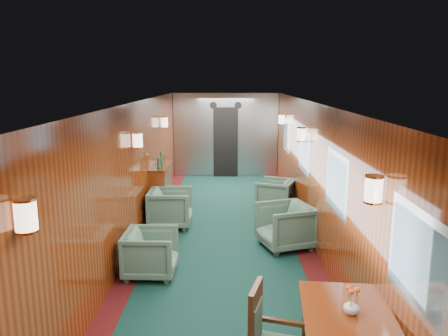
{
  "coord_description": "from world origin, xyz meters",
  "views": [
    {
      "loc": [
        0.09,
        -6.54,
        2.78
      ],
      "look_at": [
        0.0,
        1.42,
        1.15
      ],
      "focal_mm": 35.0,
      "sensor_mm": 36.0,
      "label": 1
    }
  ],
  "objects_px": {
    "armchair_right_far": "(275,195)",
    "armchair_left_near": "(151,253)",
    "credenza": "(161,189)",
    "dining_table": "(347,325)",
    "armchair_right_near": "(285,226)",
    "armchair_left_far": "(170,208)",
    "side_chair": "(268,336)"
  },
  "relations": [
    {
      "from": "dining_table",
      "to": "armchair_right_far",
      "type": "distance_m",
      "value": 5.63
    },
    {
      "from": "armchair_left_near",
      "to": "armchair_right_near",
      "type": "relative_size",
      "value": 0.9
    },
    {
      "from": "side_chair",
      "to": "credenza",
      "type": "distance_m",
      "value": 5.69
    },
    {
      "from": "armchair_left_near",
      "to": "armchair_left_far",
      "type": "xyz_separation_m",
      "value": [
        0.0,
        2.12,
        0.03
      ]
    },
    {
      "from": "dining_table",
      "to": "armchair_left_far",
      "type": "height_order",
      "value": "dining_table"
    },
    {
      "from": "dining_table",
      "to": "armchair_left_far",
      "type": "distance_m",
      "value": 5.03
    },
    {
      "from": "dining_table",
      "to": "credenza",
      "type": "relative_size",
      "value": 0.9
    },
    {
      "from": "credenza",
      "to": "armchair_left_near",
      "type": "relative_size",
      "value": 1.75
    },
    {
      "from": "dining_table",
      "to": "armchair_left_near",
      "type": "height_order",
      "value": "dining_table"
    },
    {
      "from": "side_chair",
      "to": "armchair_right_far",
      "type": "xyz_separation_m",
      "value": [
        0.65,
        5.58,
        -0.21
      ]
    },
    {
      "from": "dining_table",
      "to": "armchair_right_near",
      "type": "xyz_separation_m",
      "value": [
        -0.08,
        3.5,
        -0.31
      ]
    },
    {
      "from": "credenza",
      "to": "armchair_left_near",
      "type": "xyz_separation_m",
      "value": [
        0.31,
        -3.03,
        -0.18
      ]
    },
    {
      "from": "dining_table",
      "to": "armchair_right_far",
      "type": "xyz_separation_m",
      "value": [
        -0.02,
        5.62,
        -0.35
      ]
    },
    {
      "from": "armchair_left_near",
      "to": "armchair_right_far",
      "type": "xyz_separation_m",
      "value": [
        2.11,
        3.2,
        0.01
      ]
    },
    {
      "from": "armchair_left_far",
      "to": "armchair_right_far",
      "type": "height_order",
      "value": "armchair_left_far"
    },
    {
      "from": "credenza",
      "to": "armchair_right_near",
      "type": "bearing_deg",
      "value": -39.41
    },
    {
      "from": "armchair_left_near",
      "to": "credenza",
      "type": "bearing_deg",
      "value": 6.94
    },
    {
      "from": "credenza",
      "to": "armchair_left_near",
      "type": "distance_m",
      "value": 3.05
    },
    {
      "from": "armchair_right_far",
      "to": "armchair_left_near",
      "type": "bearing_deg",
      "value": -11.8
    },
    {
      "from": "credenza",
      "to": "armchair_right_near",
      "type": "relative_size",
      "value": 1.57
    },
    {
      "from": "armchair_left_near",
      "to": "armchair_left_far",
      "type": "distance_m",
      "value": 2.12
    },
    {
      "from": "credenza",
      "to": "armchair_right_near",
      "type": "height_order",
      "value": "credenza"
    },
    {
      "from": "dining_table",
      "to": "armchair_right_near",
      "type": "bearing_deg",
      "value": 96.68
    },
    {
      "from": "credenza",
      "to": "armchair_right_near",
      "type": "xyz_separation_m",
      "value": [
        2.37,
        -1.95,
        -0.14
      ]
    },
    {
      "from": "armchair_right_near",
      "to": "credenza",
      "type": "bearing_deg",
      "value": -148.38
    },
    {
      "from": "credenza",
      "to": "side_chair",
      "type": "bearing_deg",
      "value": -71.78
    },
    {
      "from": "side_chair",
      "to": "armchair_left_near",
      "type": "height_order",
      "value": "side_chair"
    },
    {
      "from": "side_chair",
      "to": "armchair_left_far",
      "type": "distance_m",
      "value": 4.74
    },
    {
      "from": "dining_table",
      "to": "armchair_left_far",
      "type": "relative_size",
      "value": 1.44
    },
    {
      "from": "side_chair",
      "to": "armchair_left_near",
      "type": "bearing_deg",
      "value": 137.59
    },
    {
      "from": "dining_table",
      "to": "armchair_right_near",
      "type": "height_order",
      "value": "dining_table"
    },
    {
      "from": "side_chair",
      "to": "armchair_left_far",
      "type": "height_order",
      "value": "side_chair"
    }
  ]
}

